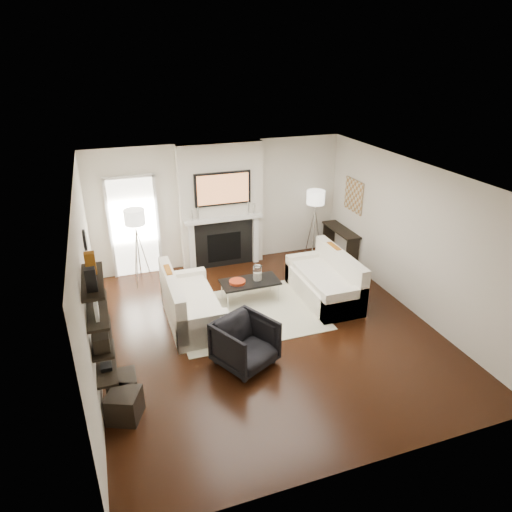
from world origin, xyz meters
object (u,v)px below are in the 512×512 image
object	(u,v)px
loveseat_right_base	(323,288)
ottoman_near	(122,388)
armchair	(245,341)
lamp_left_shade	(134,217)
coffee_table	(250,282)
lamp_right_shade	(316,197)
loveseat_left_base	(193,311)

from	to	relation	value
loveseat_right_base	ottoman_near	xyz separation A→B (m)	(-3.88, -1.65, -0.01)
armchair	lamp_left_shade	size ratio (longest dim) A/B	2.04
lamp_left_shade	coffee_table	bearing A→B (deg)	-36.62
coffee_table	lamp_right_shade	size ratio (longest dim) A/B	2.75
lamp_right_shade	lamp_left_shade	bearing A→B (deg)	-179.73
coffee_table	lamp_right_shade	world-z (taller)	lamp_right_shade
armchair	lamp_right_shade	bearing A→B (deg)	23.19
loveseat_right_base	lamp_left_shade	bearing A→B (deg)	151.40
loveseat_right_base	ottoman_near	bearing A→B (deg)	-156.91
loveseat_right_base	coffee_table	distance (m)	1.43
loveseat_left_base	lamp_right_shade	size ratio (longest dim) A/B	4.50
armchair	coffee_table	bearing A→B (deg)	42.34
lamp_right_shade	armchair	bearing A→B (deg)	-129.65
loveseat_right_base	armchair	size ratio (longest dim) A/B	2.21
loveseat_left_base	lamp_right_shade	xyz separation A→B (m)	(3.19, 1.79, 1.24)
coffee_table	armchair	xyz separation A→B (m)	(-0.68, -1.82, 0.01)
armchair	ottoman_near	distance (m)	1.86
lamp_left_shade	armchair	bearing A→B (deg)	-69.37
armchair	lamp_right_shade	world-z (taller)	lamp_right_shade
loveseat_right_base	coffee_table	bearing A→B (deg)	164.84
coffee_table	lamp_left_shade	distance (m)	2.58
ottoman_near	loveseat_right_base	bearing A→B (deg)	23.09
loveseat_left_base	ottoman_near	world-z (taller)	loveseat_left_base
loveseat_right_base	ottoman_near	distance (m)	4.22
loveseat_right_base	lamp_right_shade	xyz separation A→B (m)	(0.64, 1.80, 1.24)
coffee_table	lamp_left_shade	size ratio (longest dim) A/B	2.75
armchair	ottoman_near	xyz separation A→B (m)	(-1.83, -0.21, -0.21)
loveseat_right_base	armchair	bearing A→B (deg)	-144.78
armchair	lamp_right_shade	distance (m)	4.34
ottoman_near	lamp_left_shade	bearing A→B (deg)	79.76
loveseat_right_base	coffee_table	xyz separation A→B (m)	(-1.37, 0.37, 0.19)
loveseat_left_base	coffee_table	size ratio (longest dim) A/B	1.64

